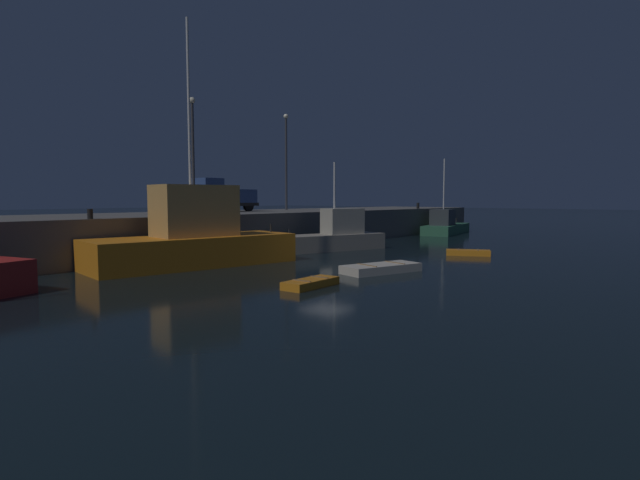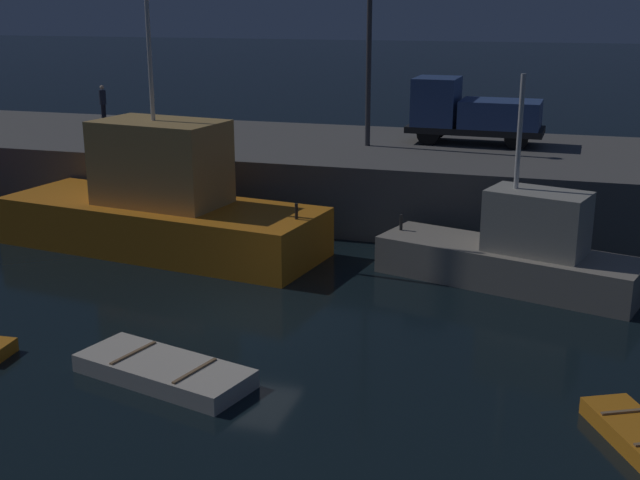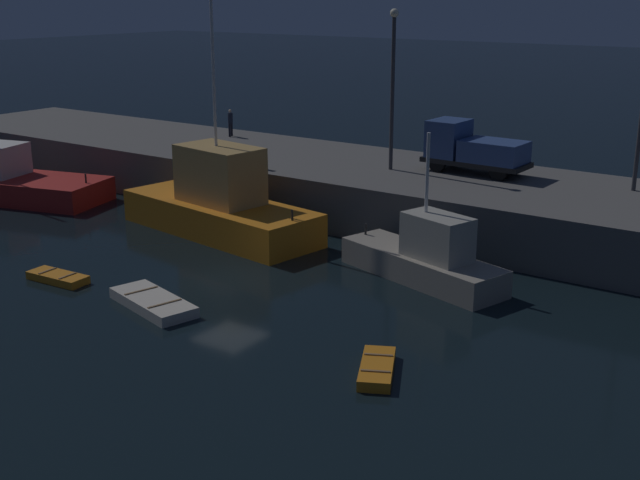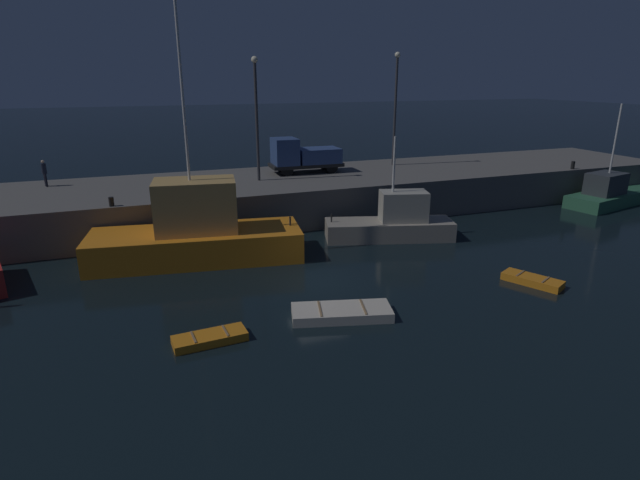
# 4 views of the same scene
# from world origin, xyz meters

# --- Properties ---
(ground_plane) EXTENTS (320.00, 320.00, 0.00)m
(ground_plane) POSITION_xyz_m (0.00, 0.00, 0.00)
(ground_plane) COLOR black
(pier_quay) EXTENTS (67.67, 9.80, 2.59)m
(pier_quay) POSITION_xyz_m (0.00, 12.84, 1.29)
(pier_quay) COLOR #5B5956
(pier_quay) RESTS_ON ground
(fishing_boat_blue) EXTENTS (7.97, 4.31, 6.16)m
(fishing_boat_blue) POSITION_xyz_m (6.63, 4.74, 1.00)
(fishing_boat_blue) COLOR gray
(fishing_boat_blue) RESTS_ON ground
(fishing_boat_white) EXTENTS (11.48, 5.31, 13.03)m
(fishing_boat_white) POSITION_xyz_m (-4.98, 5.14, 1.47)
(fishing_boat_white) COLOR orange
(fishing_boat_white) RESTS_ON ground
(fishing_boat_orange) EXTENTS (9.51, 4.66, 7.57)m
(fishing_boat_orange) POSITION_xyz_m (26.51, 6.51, 0.83)
(fishing_boat_orange) COLOR #2D6647
(fishing_boat_orange) RESTS_ON ground
(dinghy_orange_near) EXTENTS (4.34, 2.56, 0.45)m
(dinghy_orange_near) POSITION_xyz_m (-0.38, -3.89, 0.20)
(dinghy_orange_near) COLOR beige
(dinghy_orange_near) RESTS_ON ground
(rowboat_white_mid) EXTENTS (2.12, 2.87, 0.39)m
(rowboat_white_mid) POSITION_xyz_m (9.51, -3.85, 0.18)
(rowboat_white_mid) COLOR orange
(rowboat_white_mid) RESTS_ON ground
(dinghy_red_small) EXTENTS (2.77, 1.21, 0.37)m
(dinghy_red_small) POSITION_xyz_m (-5.77, -4.06, 0.16)
(dinghy_red_small) COLOR orange
(dinghy_red_small) RESTS_ON ground
(lamp_post_west) EXTENTS (0.44, 0.44, 8.09)m
(lamp_post_west) POSITION_xyz_m (0.31, 12.54, 7.30)
(lamp_post_west) COLOR #38383D
(lamp_post_west) RESTS_ON pier_quay
(lamp_post_east) EXTENTS (0.44, 0.44, 8.61)m
(lamp_post_east) POSITION_xyz_m (12.01, 14.93, 7.58)
(lamp_post_east) COLOR #38383D
(lamp_post_east) RESTS_ON pier_quay
(utility_truck) EXTENTS (5.40, 2.31, 2.58)m
(utility_truck) POSITION_xyz_m (4.09, 14.23, 3.83)
(utility_truck) COLOR black
(utility_truck) RESTS_ON pier_quay
(dockworker) EXTENTS (0.39, 0.45, 1.72)m
(dockworker) POSITION_xyz_m (-13.19, 15.44, 3.57)
(dockworker) COLOR black
(dockworker) RESTS_ON pier_quay
(bollard_west) EXTENTS (0.28, 0.28, 0.52)m
(bollard_west) POSITION_xyz_m (-9.09, 8.29, 2.84)
(bollard_west) COLOR black
(bollard_west) RESTS_ON pier_quay
(bollard_central) EXTENTS (0.28, 0.28, 0.63)m
(bollard_central) POSITION_xyz_m (-4.97, 8.71, 2.90)
(bollard_central) COLOR black
(bollard_central) RESTS_ON pier_quay
(bollard_east) EXTENTS (0.28, 0.28, 0.60)m
(bollard_east) POSITION_xyz_m (24.15, 8.35, 2.89)
(bollard_east) COLOR black
(bollard_east) RESTS_ON pier_quay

